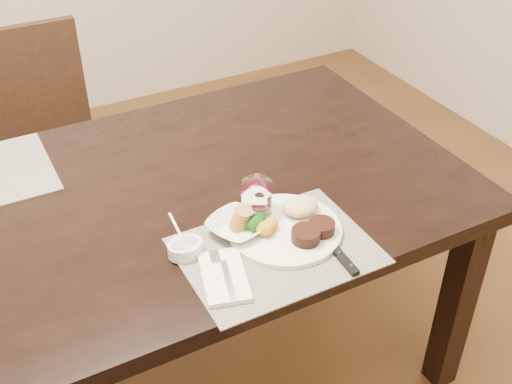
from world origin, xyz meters
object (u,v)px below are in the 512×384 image
dinner_plate (290,225)px  wine_glass_near (257,201)px  steak_knife (338,254)px  cracker_bowl (237,226)px  chair_far (44,133)px

dinner_plate → wine_glass_near: wine_glass_near is taller
wine_glass_near → dinner_plate: bearing=-62.6°
steak_knife → cracker_bowl: bearing=134.6°
chair_far → steak_knife: (0.44, -1.37, 0.26)m
steak_knife → wine_glass_near: 0.25m
steak_knife → cracker_bowl: (-0.17, 0.20, 0.01)m
steak_knife → cracker_bowl: size_ratio=1.30×
cracker_bowl → wine_glass_near: bearing=24.5°
steak_knife → wine_glass_near: wine_glass_near is taller
steak_knife → chair_far: bearing=110.8°
dinner_plate → wine_glass_near: (-0.05, 0.09, 0.03)m
dinner_plate → cracker_bowl: size_ratio=1.56×
cracker_bowl → wine_glass_near: 0.08m
cracker_bowl → wine_glass_near: (0.07, 0.03, 0.03)m
chair_far → steak_knife: size_ratio=3.77×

